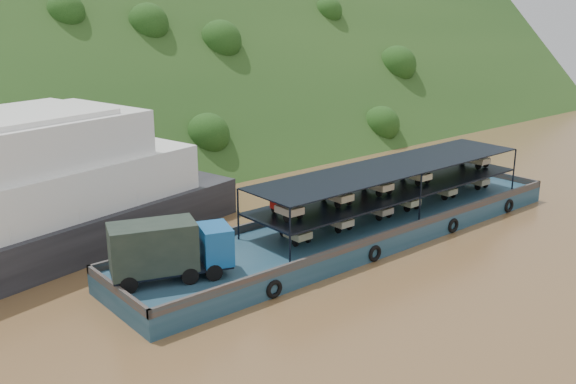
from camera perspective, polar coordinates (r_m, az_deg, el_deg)
ground at (r=43.40m, az=4.59°, el=-4.44°), size 160.00×160.00×0.00m
hillside at (r=72.44m, az=-15.78°, el=3.58°), size 140.00×39.60×39.60m
cargo_barge at (r=42.91m, az=5.10°, el=-3.13°), size 35.10×7.18×4.54m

